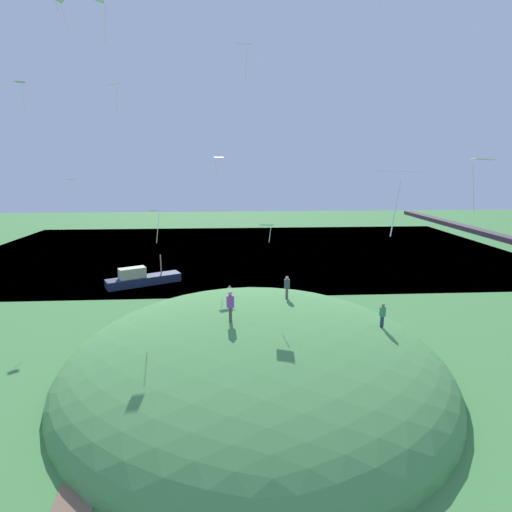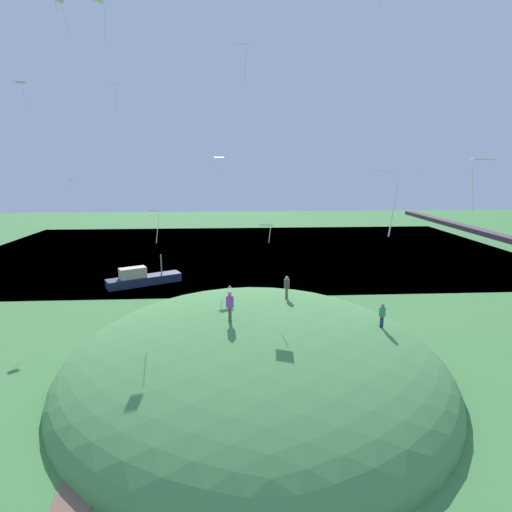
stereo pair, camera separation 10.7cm
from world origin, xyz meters
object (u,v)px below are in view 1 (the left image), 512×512
(kite_2, at_px, (20,85))
(kite_8, at_px, (60,4))
(boat_on_lake, at_px, (141,279))
(kite_11, at_px, (115,87))
(kite_1, at_px, (100,5))
(kite_10, at_px, (219,159))
(person_with_child, at_px, (287,285))
(kite_6, at_px, (244,47))
(kite_0, at_px, (399,174))
(kite_4, at_px, (155,215))
(person_on_hilltop, at_px, (230,303))
(kite_3, at_px, (482,162))
(person_walking_path, at_px, (230,292))
(kite_7, at_px, (71,181))
(kite_12, at_px, (267,226))
(person_near_shore, at_px, (383,312))

(kite_2, bearing_deg, kite_8, 48.33)
(boat_on_lake, xyz_separation_m, kite_11, (19.47, 3.69, 16.28))
(kite_1, distance_m, kite_10, 18.29)
(person_with_child, height_order, kite_8, kite_8)
(boat_on_lake, distance_m, kite_6, 29.52)
(kite_0, relative_size, kite_4, 0.94)
(person_on_hilltop, height_order, kite_3, kite_3)
(kite_4, relative_size, kite_11, 1.30)
(kite_3, bearing_deg, kite_4, -123.19)
(person_with_child, bearing_deg, person_walking_path, 51.08)
(kite_8, relative_size, kite_11, 1.21)
(person_with_child, bearing_deg, kite_7, 86.30)
(kite_1, relative_size, kite_3, 0.86)
(kite_3, bearing_deg, kite_6, -124.21)
(person_on_hilltop, xyz_separation_m, person_walking_path, (-14.73, -0.12, -4.02))
(boat_on_lake, relative_size, kite_1, 4.20)
(kite_4, xyz_separation_m, kite_7, (-13.07, -9.90, 1.67))
(person_on_hilltop, bearing_deg, kite_12, 156.90)
(kite_3, bearing_deg, kite_1, -104.59)
(boat_on_lake, relative_size, person_with_child, 4.83)
(kite_8, bearing_deg, person_walking_path, 136.75)
(person_with_child, height_order, kite_3, kite_3)
(boat_on_lake, xyz_separation_m, kite_4, (17.29, 5.05, 9.07))
(person_with_child, bearing_deg, kite_1, 154.17)
(kite_4, bearing_deg, kite_3, 56.81)
(person_near_shore, relative_size, kite_12, 1.18)
(kite_1, xyz_separation_m, kite_4, (-5.72, 0.81, -10.04))
(kite_3, relative_size, kite_6, 1.14)
(kite_0, bearing_deg, person_near_shore, 158.96)
(boat_on_lake, bearing_deg, person_walking_path, 120.62)
(kite_1, xyz_separation_m, kite_12, (-5.40, 7.95, -10.78))
(boat_on_lake, xyz_separation_m, kite_8, (16.29, 0.07, 21.40))
(boat_on_lake, relative_size, kite_6, 4.11)
(kite_10, bearing_deg, kite_11, -21.86)
(kite_2, bearing_deg, person_near_shore, 71.24)
(boat_on_lake, bearing_deg, kite_4, 79.12)
(person_on_hilltop, distance_m, kite_0, 13.65)
(kite_0, bearing_deg, kite_1, -125.61)
(person_walking_path, distance_m, kite_10, 12.42)
(kite_1, relative_size, kite_6, 0.98)
(person_near_shore, bearing_deg, kite_12, 8.63)
(person_walking_path, distance_m, kite_2, 23.35)
(kite_6, bearing_deg, kite_4, -121.43)
(person_walking_path, bearing_deg, person_near_shore, 75.82)
(kite_11, distance_m, kite_12, 11.80)
(person_on_hilltop, distance_m, kite_8, 20.19)
(kite_2, distance_m, kite_3, 29.64)
(kite_6, bearing_deg, kite_12, 154.11)
(kite_12, bearing_deg, kite_7, -128.14)
(kite_2, relative_size, kite_8, 1.00)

